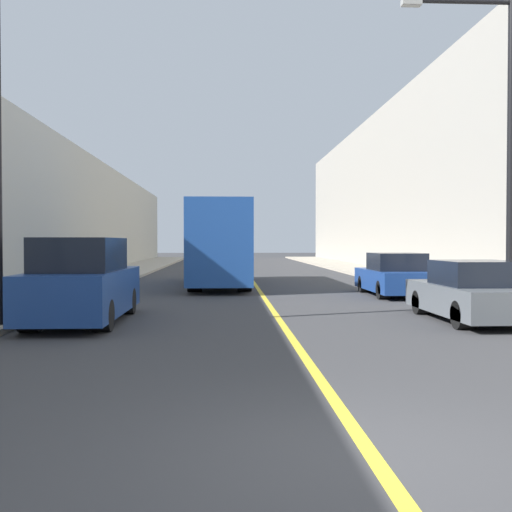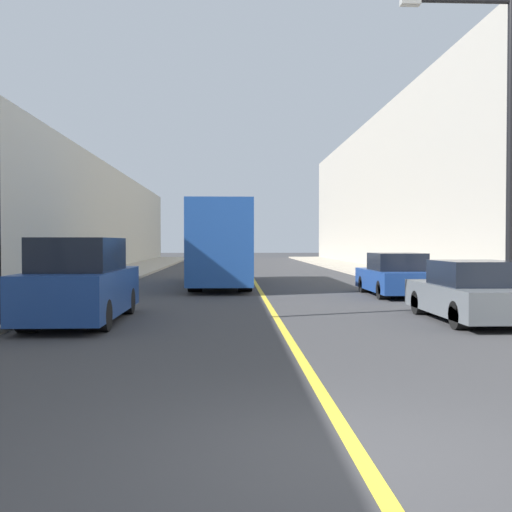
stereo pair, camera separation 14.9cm
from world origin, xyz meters
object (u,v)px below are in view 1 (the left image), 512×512
Objects in this scene: car_right_mid at (395,276)px; street_lamp_left at (9,108)px; bus at (220,243)px; street_lamp_right at (501,132)px; parked_suv_left at (83,284)px; car_right_near at (473,294)px.

car_right_mid is 0.56× the size of street_lamp_left.
street_lamp_right is (7.34, -10.65, 2.89)m from bus.
parked_suv_left is 0.62× the size of street_lamp_right.
car_right_near is 11.18m from street_lamp_left.
street_lamp_left is at bearing -143.15° from car_right_mid.
car_right_near is 0.55× the size of street_lamp_left.
street_lamp_left reaches higher than parked_suv_left.
car_right_near is 1.00× the size of car_right_mid.
street_lamp_left is (-10.38, -1.06, 4.02)m from car_right_near.
car_right_mid is at bearing 36.85° from street_lamp_left.
bus is at bearing 139.90° from car_right_mid.
street_lamp_left is 0.99× the size of street_lamp_right.
bus is 8.13m from car_right_mid.
parked_suv_left is at bearing 46.43° from street_lamp_left.
street_lamp_left is at bearing -133.57° from parked_suv_left.
bus is 2.05× the size of parked_suv_left.
bus is 13.97m from street_lamp_left.
parked_suv_left reaches higher than car_right_near.
car_right_mid is at bearing 35.39° from parked_suv_left.
parked_suv_left is 4.14m from street_lamp_left.
car_right_near is (9.18, -0.20, -0.26)m from parked_suv_left.
street_lamp_right is at bearing -55.43° from bus.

